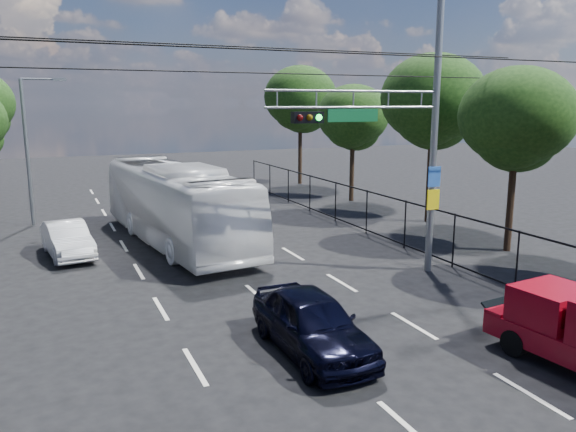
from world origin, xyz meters
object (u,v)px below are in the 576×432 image
signal_mast (405,123)px  white_bus (176,204)px  navy_hatchback (312,323)px  white_van (67,239)px

signal_mast → white_bus: signal_mast is taller
navy_hatchback → white_bus: (-0.58, 12.07, 0.95)m
signal_mast → white_van: (-10.48, 7.23, -4.57)m
signal_mast → navy_hatchback: (-5.50, -4.36, -4.50)m
signal_mast → white_bus: size_ratio=0.78×
white_bus → navy_hatchback: bearing=-93.9°
signal_mast → white_van: size_ratio=2.34×
signal_mast → white_bus: 10.44m
navy_hatchback → white_van: (-4.98, 11.59, -0.08)m
white_bus → white_van: white_bus is taller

